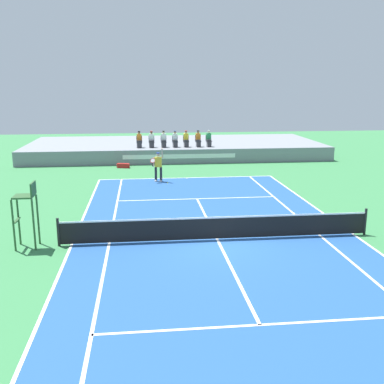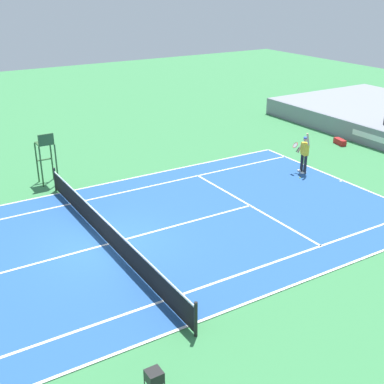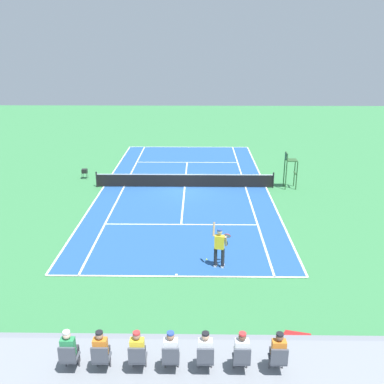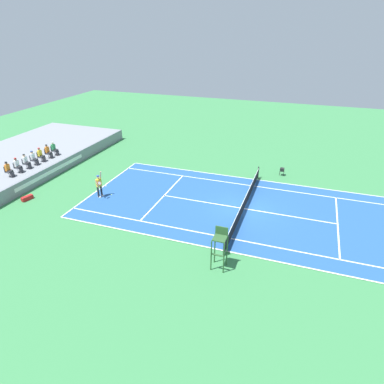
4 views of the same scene
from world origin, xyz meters
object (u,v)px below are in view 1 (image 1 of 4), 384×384
at_px(spectator_seated_1, 152,140).
at_px(spectator_seated_3, 175,139).
at_px(spectator_seated_0, 139,140).
at_px(tennis_player, 158,166).
at_px(spectator_seated_2, 164,139).
at_px(tennis_ball, 168,183).
at_px(spectator_seated_4, 186,139).
at_px(umpire_chair, 27,206).
at_px(spectator_seated_5, 198,139).
at_px(spectator_seated_6, 209,139).
at_px(equipment_bag, 123,166).

distance_m(spectator_seated_1, spectator_seated_3, 1.82).
distance_m(spectator_seated_0, tennis_player, 7.72).
bearing_deg(spectator_seated_2, tennis_ball, -91.36).
height_order(spectator_seated_4, umpire_chair, umpire_chair).
xyz_separation_m(spectator_seated_1, tennis_player, (0.20, -7.60, -0.71)).
height_order(spectator_seated_1, spectator_seated_5, same).
distance_m(spectator_seated_6, tennis_ball, 9.22).
relative_size(tennis_ball, equipment_bag, 0.07).
xyz_separation_m(spectator_seated_4, umpire_chair, (-7.63, -18.65, -0.15)).
distance_m(spectator_seated_0, equipment_bag, 3.23).
bearing_deg(spectator_seated_2, spectator_seated_1, 180.00).
relative_size(umpire_chair, equipment_bag, 2.57).
bearing_deg(equipment_bag, spectator_seated_4, 28.20).
bearing_deg(spectator_seated_6, umpire_chair, -116.80).
distance_m(spectator_seated_2, equipment_bag, 4.29).
bearing_deg(spectator_seated_1, umpire_chair, -104.86).
distance_m(spectator_seated_0, spectator_seated_4, 3.63).
height_order(spectator_seated_1, spectator_seated_2, same).
relative_size(tennis_player, tennis_ball, 30.63).
relative_size(spectator_seated_2, umpire_chair, 0.52).
height_order(spectator_seated_6, umpire_chair, umpire_chair).
distance_m(spectator_seated_1, spectator_seated_2, 0.93).
bearing_deg(equipment_bag, spectator_seated_6, 21.36).
relative_size(spectator_seated_1, spectator_seated_4, 1.00).
distance_m(tennis_ball, equipment_bag, 6.36).
relative_size(spectator_seated_3, equipment_bag, 1.33).
bearing_deg(tennis_ball, umpire_chair, -118.70).
relative_size(spectator_seated_2, spectator_seated_4, 1.00).
bearing_deg(spectator_seated_0, spectator_seated_5, 0.00).
bearing_deg(tennis_player, equipment_bag, 114.84).
height_order(spectator_seated_2, tennis_ball, spectator_seated_2).
xyz_separation_m(spectator_seated_0, tennis_ball, (1.68, -8.26, -1.67)).
distance_m(spectator_seated_3, equipment_bag, 4.96).
relative_size(tennis_player, umpire_chair, 0.85).
distance_m(spectator_seated_0, spectator_seated_3, 2.76).
xyz_separation_m(spectator_seated_0, umpire_chair, (-4.01, -18.65, -0.15)).
xyz_separation_m(tennis_player, umpire_chair, (-5.15, -11.04, 0.56)).
bearing_deg(spectator_seated_6, tennis_ball, -114.30).
xyz_separation_m(spectator_seated_0, spectator_seated_4, (3.63, 0.00, 0.00)).
bearing_deg(spectator_seated_4, spectator_seated_3, 180.00).
distance_m(spectator_seated_1, umpire_chair, 19.29).
height_order(spectator_seated_1, equipment_bag, spectator_seated_1).
xyz_separation_m(spectator_seated_4, tennis_ball, (-1.95, -8.26, -1.67)).
relative_size(spectator_seated_1, equipment_bag, 1.33).
height_order(tennis_player, umpire_chair, umpire_chair).
distance_m(spectator_seated_3, spectator_seated_5, 1.81).
bearing_deg(spectator_seated_3, spectator_seated_4, 0.00).
height_order(spectator_seated_0, tennis_ball, spectator_seated_0).
height_order(spectator_seated_0, umpire_chair, umpire_chair).
xyz_separation_m(spectator_seated_0, spectator_seated_3, (2.76, 0.00, 0.00)).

